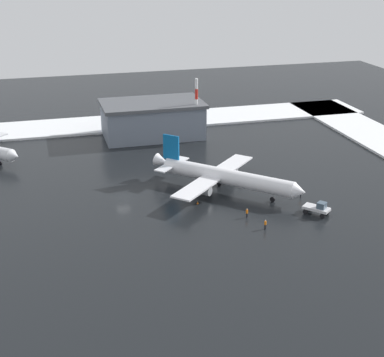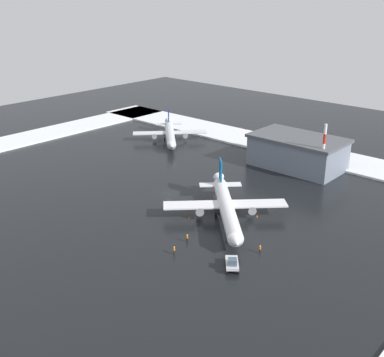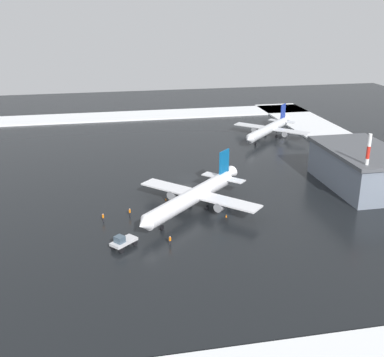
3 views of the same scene
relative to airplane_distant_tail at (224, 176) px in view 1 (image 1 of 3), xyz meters
The scene contains 11 objects.
ground_plane 19.68m from the airplane_distant_tail, ahead, with size 240.00×240.00×0.00m, color black.
snow_bank_far 55.70m from the airplane_distant_tail, 69.69° to the right, with size 152.00×16.00×0.55m, color white.
airplane_distant_tail is the anchor object (origin of this frame).
pushback_tug 19.46m from the airplane_distant_tail, 131.04° to the left, with size 4.66×4.93×2.50m.
ground_crew_near_tug 17.83m from the airplane_distant_tail, 95.19° to the left, with size 0.36×0.36×1.71m.
ground_crew_mid_apron 12.70m from the airplane_distant_tail, 90.97° to the left, with size 0.36×0.36×1.71m.
ground_crew_by_nose_gear 14.94m from the airplane_distant_tail, 153.15° to the left, with size 0.36×0.36×1.71m.
antenna_mast 34.59m from the airplane_distant_tail, 96.81° to the right, with size 0.70×0.70×15.09m.
cargo_hangar 39.58m from the airplane_distant_tail, 81.44° to the right, with size 25.00×15.00×8.80m.
traffic_cone_near_nose 8.41m from the airplane_distant_tail, 34.97° to the left, with size 0.36×0.36×0.55m, color orange.
traffic_cone_mid_line 7.54m from the airplane_distant_tail, 125.41° to the right, with size 0.36×0.36×0.55m, color orange.
Camera 1 is at (14.29, 102.22, 43.77)m, focal length 55.00 mm.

